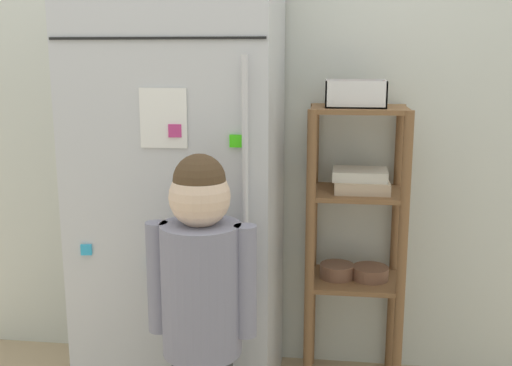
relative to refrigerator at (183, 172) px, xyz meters
The scene contains 5 objects.
kitchen_wall_back 0.44m from the refrigerator, 63.21° to the left, with size 2.54×0.03×2.28m, color silver.
refrigerator is the anchor object (origin of this frame).
child_standing 0.57m from the refrigerator, 70.28° to the right, with size 0.34×0.25×1.04m.
pantry_shelf_unit 0.70m from the refrigerator, 12.34° to the left, with size 0.37×0.31×1.13m.
fruit_bin 0.71m from the refrigerator, 11.73° to the left, with size 0.22×0.18×0.10m.
Camera 1 is at (0.39, -2.15, 1.32)m, focal length 42.67 mm.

